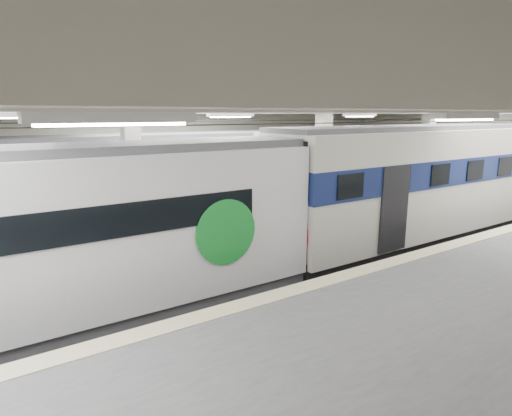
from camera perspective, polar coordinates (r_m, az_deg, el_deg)
station_hall at (r=11.28m, az=6.40°, el=3.49°), size 36.00×24.00×5.75m
modern_emu at (r=11.02m, az=-17.59°, el=-3.22°), size 13.28×2.74×4.31m
older_rer at (r=18.02m, az=20.99°, el=3.34°), size 13.89×3.07×4.56m
far_train at (r=16.66m, az=-17.08°, el=2.26°), size 13.34×3.37×4.25m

